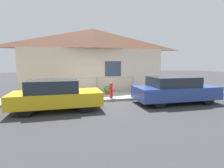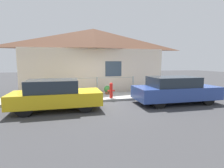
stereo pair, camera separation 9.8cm
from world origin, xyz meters
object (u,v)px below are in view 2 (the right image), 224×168
Objects in this scene: car_left at (56,95)px; car_right at (175,90)px; potted_plant_by_fence at (57,91)px; potted_plant_near_hydrant at (107,90)px; fire_hydrant at (111,90)px.

car_left is 5.79m from car_right.
car_left is 7.70× the size of potted_plant_by_fence.
car_left is 0.91× the size of car_right.
potted_plant_near_hydrant is (2.83, 2.61, -0.27)m from car_left.
car_right is at bearing -41.30° from potted_plant_near_hydrant.
potted_plant_by_fence is (-2.99, 0.13, -0.00)m from potted_plant_near_hydrant.
car_right is 3.33m from fire_hydrant.
car_left is at bearing -137.36° from potted_plant_near_hydrant.
car_left is 4.48× the size of fire_hydrant.
car_right is 7.90× the size of potted_plant_near_hydrant.
potted_plant_near_hydrant is (0.02, 1.13, -0.16)m from fire_hydrant.
potted_plant_by_fence is (-2.97, 1.26, -0.16)m from fire_hydrant.
potted_plant_by_fence is at bearing 155.51° from car_right.
fire_hydrant reaches higher than potted_plant_near_hydrant.
potted_plant_near_hydrant is at bearing -2.43° from potted_plant_by_fence.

